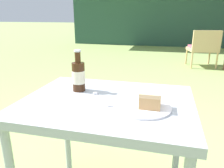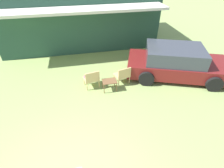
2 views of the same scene
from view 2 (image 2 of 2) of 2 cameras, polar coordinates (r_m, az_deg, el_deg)
cabin_building at (r=11.56m, az=-10.62°, el=21.25°), size 8.50×5.60×3.00m
parked_car at (r=8.17m, az=20.20°, el=6.55°), size 4.65×3.15×1.36m
wicker_chair_cushioned at (r=7.11m, az=-6.70°, el=1.97°), size 0.66×0.59×0.80m
wicker_chair_plain at (r=7.27m, az=3.54°, el=3.10°), size 0.68×0.62×0.80m
garden_side_table at (r=6.93m, az=-0.81°, el=0.68°), size 0.56×0.41×0.44m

